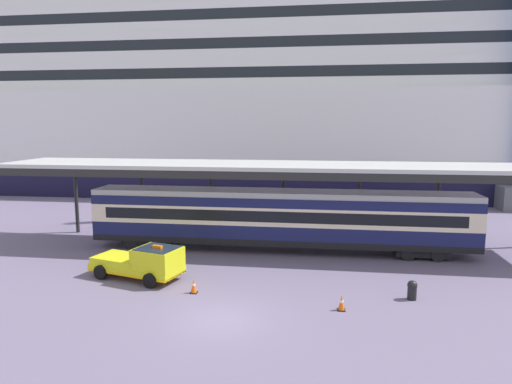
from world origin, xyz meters
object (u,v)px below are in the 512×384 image
object	(u,v)px
service_truck	(144,262)
traffic_cone_mid	(342,303)
cruise_ship	(213,92)
traffic_cone_near	(194,286)
quay_bollard	(412,289)
train_carriage	(279,217)

from	to	relation	value
service_truck	traffic_cone_mid	xyz separation A→B (m)	(10.60, -2.82, -0.62)
cruise_ship	service_truck	size ratio (longest dim) A/B	29.29
traffic_cone_near	traffic_cone_mid	world-z (taller)	traffic_cone_near
traffic_cone_mid	traffic_cone_near	bearing A→B (deg)	170.96
cruise_ship	quay_bollard	xyz separation A→B (m)	(19.44, -41.16, -12.34)
traffic_cone_near	quay_bollard	distance (m)	10.82
train_carriage	traffic_cone_near	bearing A→B (deg)	-113.42
traffic_cone_mid	cruise_ship	bearing A→B (deg)	110.39
traffic_cone_near	quay_bollard	world-z (taller)	quay_bollard
cruise_ship	traffic_cone_near	world-z (taller)	cruise_ship
cruise_ship	train_carriage	size ratio (longest dim) A/B	6.45
cruise_ship	service_truck	xyz separation A→B (m)	(5.37, -40.15, -11.86)
service_truck	quay_bollard	distance (m)	14.11
service_truck	traffic_cone_mid	bearing A→B (deg)	-14.89
traffic_cone_near	train_carriage	bearing A→B (deg)	66.58
traffic_cone_mid	quay_bollard	distance (m)	3.91
traffic_cone_near	quay_bollard	bearing A→B (deg)	3.39
service_truck	traffic_cone_near	world-z (taller)	service_truck
cruise_ship	traffic_cone_near	xyz separation A→B (m)	(8.64, -41.80, -12.48)
traffic_cone_mid	quay_bollard	world-z (taller)	quay_bollard
service_truck	traffic_cone_mid	size ratio (longest dim) A/B	7.50
train_carriage	traffic_cone_mid	size ratio (longest dim) A/B	34.03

